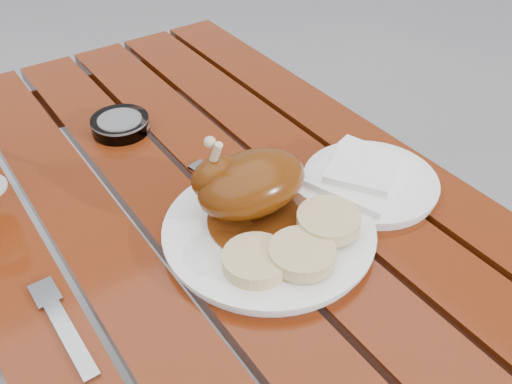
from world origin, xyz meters
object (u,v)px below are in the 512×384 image
Objects in this scene: side_plate at (370,183)px; ashtray at (120,125)px; table at (199,370)px; dinner_plate at (269,232)px.

side_plate is 2.05× the size of ashtray.
dinner_plate is at bearing -51.78° from table.
dinner_plate is 0.19m from side_plate.
side_plate is at bearing 0.65° from dinner_plate.
dinner_plate is at bearing -81.27° from ashtray.
dinner_plate is 1.42× the size of side_plate.
ashtray is (-0.06, 0.36, 0.00)m from dinner_plate.
table is at bearing 128.22° from dinner_plate.
table is 0.40m from dinner_plate.
ashtray is at bearing 124.32° from side_plate.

